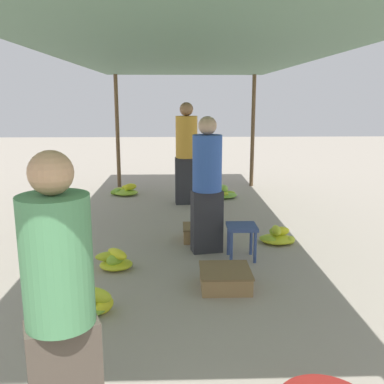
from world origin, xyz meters
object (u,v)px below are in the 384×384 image
object	(u,v)px
banana_pile_left_1	(88,303)
crate_near	(225,278)
banana_pile_left_2	(125,191)
shopper_walking_mid	(187,152)
shopper_walking_far	(207,183)
banana_pile_right_0	(223,193)
banana_pile_right_1	(277,237)
stool	(242,232)
banana_pile_left_0	(115,260)
crate_mid	(198,233)
vendor_foreground	(60,306)

from	to	relation	value
banana_pile_left_1	crate_near	world-z (taller)	banana_pile_left_1
banana_pile_left_1	banana_pile_left_2	size ratio (longest dim) A/B	0.82
shopper_walking_mid	shopper_walking_far	bearing A→B (deg)	-85.43
banana_pile_right_0	banana_pile_left_1	bearing A→B (deg)	-110.31
banana_pile_right_1	crate_near	world-z (taller)	banana_pile_right_1
crate_near	stool	bearing A→B (deg)	70.50
stool	banana_pile_right_0	size ratio (longest dim) A/B	0.78
banana_pile_left_1	shopper_walking_mid	size ratio (longest dim) A/B	0.26
banana_pile_left_1	banana_pile_right_1	size ratio (longest dim) A/B	0.89
stool	banana_pile_left_0	xyz separation A→B (m)	(-1.44, -0.26, -0.23)
shopper_walking_mid	shopper_walking_far	xyz separation A→B (m)	(0.20, -2.47, -0.07)
banana_pile_right_1	crate_mid	xyz separation A→B (m)	(-1.02, 0.14, 0.02)
banana_pile_right_0	crate_mid	distance (m)	2.55
stool	banana_pile_left_2	world-z (taller)	stool
stool	banana_pile_left_0	size ratio (longest dim) A/B	0.98
banana_pile_left_0	banana_pile_right_0	xyz separation A→B (m)	(1.56, 3.43, -0.01)
shopper_walking_mid	shopper_walking_far	world-z (taller)	shopper_walking_mid
stool	shopper_walking_mid	xyz separation A→B (m)	(-0.59, 2.73, 0.60)
banana_pile_left_0	crate_mid	bearing A→B (deg)	44.70
shopper_walking_mid	shopper_walking_far	distance (m)	2.48
vendor_foreground	crate_near	distance (m)	2.37
crate_mid	banana_pile_right_0	bearing A→B (deg)	76.58
banana_pile_left_0	banana_pile_left_2	size ratio (longest dim) A/B	0.73
banana_pile_right_1	crate_near	bearing A→B (deg)	-121.87
vendor_foreground	banana_pile_right_0	world-z (taller)	vendor_foreground
vendor_foreground	stool	xyz separation A→B (m)	(1.32, 2.76, -0.51)
banana_pile_left_0	shopper_walking_far	xyz separation A→B (m)	(1.05, 0.52, 0.75)
crate_mid	shopper_walking_mid	world-z (taller)	shopper_walking_mid
shopper_walking_mid	shopper_walking_far	size ratio (longest dim) A/B	1.08
vendor_foreground	banana_pile_left_0	bearing A→B (deg)	92.73
banana_pile_left_0	banana_pile_left_2	xyz separation A→B (m)	(-0.35, 3.74, -0.02)
banana_pile_right_1	vendor_foreground	bearing A→B (deg)	-119.40
banana_pile_right_0	banana_pile_right_1	world-z (taller)	banana_pile_right_0
banana_pile_left_1	banana_pile_right_1	xyz separation A→B (m)	(2.08, 1.84, -0.02)
banana_pile_left_2	crate_near	distance (m)	4.52
banana_pile_left_2	shopper_walking_far	distance (m)	3.60
stool	shopper_walking_mid	distance (m)	2.86
vendor_foreground	banana_pile_left_2	size ratio (longest dim) A/B	2.81
crate_near	shopper_walking_far	distance (m)	1.29
banana_pile_left_2	banana_pile_right_1	bearing A→B (deg)	-51.35
crate_near	shopper_walking_mid	distance (m)	3.61
banana_pile_left_1	shopper_walking_far	size ratio (longest dim) A/B	0.29
vendor_foreground	shopper_walking_mid	world-z (taller)	shopper_walking_mid
vendor_foreground	crate_near	world-z (taller)	vendor_foreground
banana_pile_right_1	shopper_walking_far	distance (m)	1.25
stool	crate_mid	bearing A→B (deg)	123.93
banana_pile_left_1	banana_pile_right_1	distance (m)	2.77
vendor_foreground	shopper_walking_far	bearing A→B (deg)	72.95
banana_pile_left_2	crate_mid	size ratio (longest dim) A/B	1.39
shopper_walking_mid	stool	bearing A→B (deg)	-77.88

